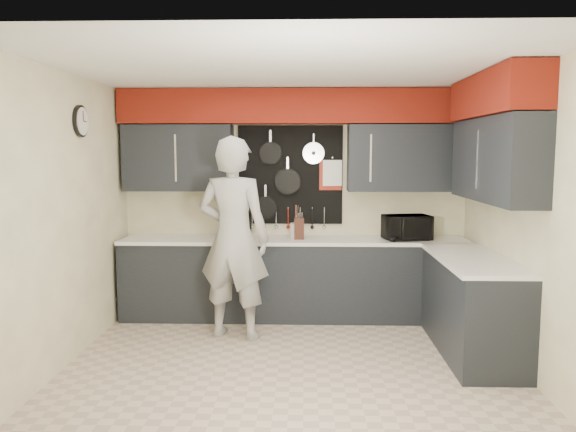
{
  "coord_description": "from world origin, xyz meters",
  "views": [
    {
      "loc": [
        0.11,
        -4.85,
        1.9
      ],
      "look_at": [
        -0.04,
        0.5,
        1.28
      ],
      "focal_mm": 35.0,
      "sensor_mm": 36.0,
      "label": 1
    }
  ],
  "objects_px": {
    "coffee_maker": "(242,222)",
    "microwave": "(407,227)",
    "knife_block": "(299,228)",
    "person": "(234,238)",
    "utensil_crock": "(296,230)"
  },
  "relations": [
    {
      "from": "utensil_crock",
      "to": "person",
      "type": "distance_m",
      "value": 0.96
    },
    {
      "from": "knife_block",
      "to": "utensil_crock",
      "type": "distance_m",
      "value": 0.1
    },
    {
      "from": "utensil_crock",
      "to": "coffee_maker",
      "type": "distance_m",
      "value": 0.62
    },
    {
      "from": "utensil_crock",
      "to": "coffee_maker",
      "type": "xyz_separation_m",
      "value": [
        -0.61,
        -0.01,
        0.1
      ]
    },
    {
      "from": "microwave",
      "to": "coffee_maker",
      "type": "xyz_separation_m",
      "value": [
        -1.85,
        0.08,
        0.05
      ]
    },
    {
      "from": "coffee_maker",
      "to": "microwave",
      "type": "bearing_deg",
      "value": -2.08
    },
    {
      "from": "knife_block",
      "to": "person",
      "type": "bearing_deg",
      "value": -137.02
    },
    {
      "from": "utensil_crock",
      "to": "coffee_maker",
      "type": "height_order",
      "value": "coffee_maker"
    },
    {
      "from": "coffee_maker",
      "to": "knife_block",
      "type": "bearing_deg",
      "value": -5.97
    },
    {
      "from": "knife_block",
      "to": "coffee_maker",
      "type": "bearing_deg",
      "value": 172.23
    },
    {
      "from": "utensil_crock",
      "to": "microwave",
      "type": "bearing_deg",
      "value": -4.03
    },
    {
      "from": "knife_block",
      "to": "microwave",
      "type": "bearing_deg",
      "value": -1.78
    },
    {
      "from": "knife_block",
      "to": "person",
      "type": "xyz_separation_m",
      "value": [
        -0.66,
        -0.65,
        -0.01
      ]
    },
    {
      "from": "knife_block",
      "to": "person",
      "type": "height_order",
      "value": "person"
    },
    {
      "from": "utensil_crock",
      "to": "person",
      "type": "xyz_separation_m",
      "value": [
        -0.62,
        -0.73,
        0.02
      ]
    }
  ]
}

